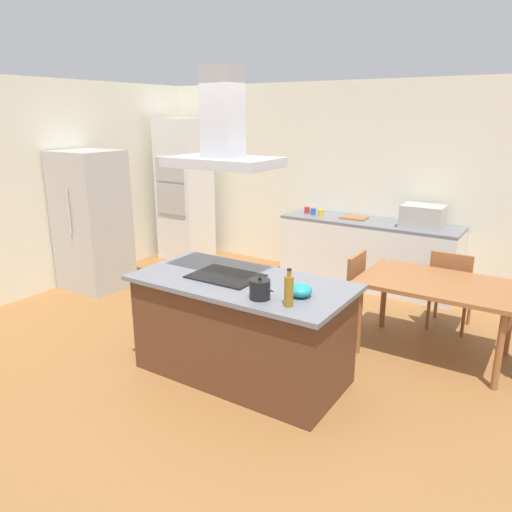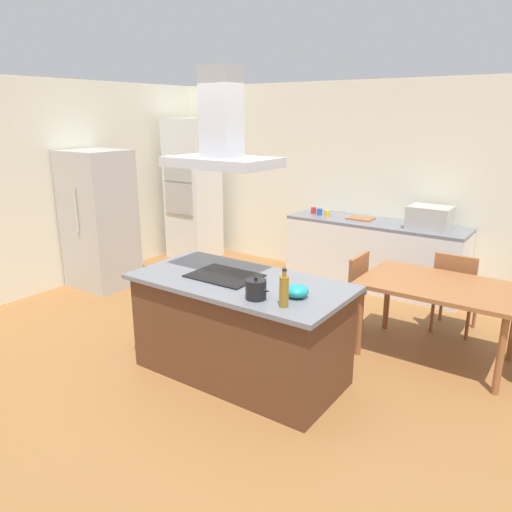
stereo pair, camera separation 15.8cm
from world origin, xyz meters
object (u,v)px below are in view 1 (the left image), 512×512
(refrigerator, at_px, (92,221))
(dining_table, at_px, (437,290))
(cooktop, at_px, (226,276))
(coffee_mug_blue, at_px, (313,211))
(tea_kettle, at_px, (260,289))
(cutting_board, at_px, (354,218))
(coffee_mug_yellow, at_px, (321,213))
(range_hood, at_px, (223,135))
(wall_oven_stack, at_px, (185,190))
(olive_oil_bottle, at_px, (289,290))
(chair_facing_back_wall, at_px, (451,285))
(coffee_mug_red, at_px, (307,210))
(chair_at_left_end, at_px, (346,288))
(countertop_microwave, at_px, (423,216))
(mixing_bowl, at_px, (300,291))

(refrigerator, xyz_separation_m, dining_table, (4.32, 0.46, -0.24))
(cooktop, relative_size, coffee_mug_blue, 6.67)
(tea_kettle, bearing_deg, cutting_board, 99.17)
(coffee_mug_yellow, height_order, range_hood, range_hood)
(wall_oven_stack, bearing_deg, coffee_mug_yellow, 4.44)
(tea_kettle, height_order, cutting_board, tea_kettle)
(olive_oil_bottle, height_order, wall_oven_stack, wall_oven_stack)
(range_hood, bearing_deg, olive_oil_bottle, -20.26)
(wall_oven_stack, distance_m, chair_facing_back_wall, 4.33)
(olive_oil_bottle, height_order, coffee_mug_red, olive_oil_bottle)
(coffee_mug_blue, height_order, chair_at_left_end, coffee_mug_blue)
(chair_facing_back_wall, bearing_deg, coffee_mug_blue, 157.14)
(coffee_mug_red, distance_m, chair_at_left_end, 2.09)
(coffee_mug_red, height_order, chair_facing_back_wall, coffee_mug_red)
(countertop_microwave, bearing_deg, dining_table, -69.81)
(chair_facing_back_wall, bearing_deg, coffee_mug_yellow, 156.74)
(mixing_bowl, height_order, chair_facing_back_wall, mixing_bowl)
(coffee_mug_blue, bearing_deg, olive_oil_bottle, -66.70)
(coffee_mug_blue, distance_m, chair_facing_back_wall, 2.29)
(cooktop, bearing_deg, olive_oil_bottle, -20.26)
(tea_kettle, relative_size, range_hood, 0.24)
(tea_kettle, xyz_separation_m, refrigerator, (-3.35, 1.15, -0.07))
(tea_kettle, height_order, dining_table, tea_kettle)
(mixing_bowl, bearing_deg, dining_table, 62.37)
(mixing_bowl, height_order, coffee_mug_yellow, mixing_bowl)
(countertop_microwave, height_order, chair_at_left_end, countertop_microwave)
(cutting_board, relative_size, range_hood, 0.38)
(coffee_mug_red, bearing_deg, cutting_board, 1.31)
(chair_at_left_end, bearing_deg, coffee_mug_red, 128.91)
(tea_kettle, height_order, coffee_mug_blue, tea_kettle)
(cooktop, bearing_deg, wall_oven_stack, 135.93)
(cooktop, bearing_deg, refrigerator, 162.85)
(olive_oil_bottle, xyz_separation_m, coffee_mug_red, (-1.48, 3.21, -0.08))
(mixing_bowl, relative_size, chair_at_left_end, 0.21)
(coffee_mug_blue, relative_size, wall_oven_stack, 0.04)
(cooktop, height_order, refrigerator, refrigerator)
(olive_oil_bottle, relative_size, coffee_mug_blue, 3.24)
(cooktop, relative_size, chair_at_left_end, 0.67)
(refrigerator, bearing_deg, chair_at_left_end, 7.67)
(coffee_mug_blue, relative_size, refrigerator, 0.05)
(mixing_bowl, height_order, dining_table, mixing_bowl)
(olive_oil_bottle, xyz_separation_m, refrigerator, (-3.61, 1.16, -0.11))
(countertop_microwave, xyz_separation_m, dining_table, (0.57, -1.55, -0.37))
(coffee_mug_red, xyz_separation_m, coffee_mug_yellow, (0.26, -0.09, 0.00))
(tea_kettle, distance_m, chair_at_left_end, 1.67)
(mixing_bowl, relative_size, wall_oven_stack, 0.08)
(chair_at_left_end, xyz_separation_m, range_hood, (-0.59, -1.33, 1.59))
(mixing_bowl, distance_m, cutting_board, 3.10)
(coffee_mug_red, height_order, range_hood, range_hood)
(olive_oil_bottle, height_order, mixing_bowl, olive_oil_bottle)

